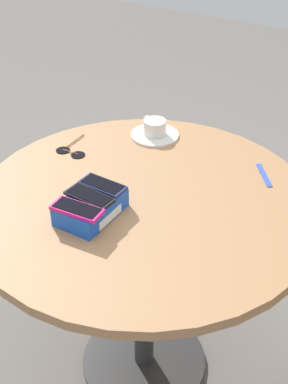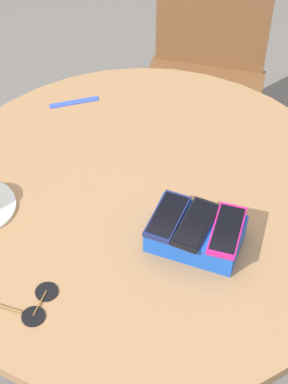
% 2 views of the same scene
% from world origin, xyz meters
% --- Properties ---
extents(ground_plane, '(8.00, 8.00, 0.00)m').
position_xyz_m(ground_plane, '(0.00, 0.00, 0.00)').
color(ground_plane, slate).
extents(round_table, '(1.00, 1.00, 0.75)m').
position_xyz_m(round_table, '(0.00, 0.00, 0.62)').
color(round_table, '#2D2D2D').
rests_on(round_table, ground_plane).
extents(phone_box, '(0.19, 0.13, 0.06)m').
position_xyz_m(phone_box, '(-0.15, 0.08, 0.78)').
color(phone_box, blue).
rests_on(phone_box, round_table).
extents(phone_magenta, '(0.07, 0.14, 0.01)m').
position_xyz_m(phone_magenta, '(-0.21, 0.08, 0.81)').
color(phone_magenta, '#D11975').
rests_on(phone_magenta, phone_box).
extents(phone_black, '(0.07, 0.14, 0.01)m').
position_xyz_m(phone_black, '(-0.15, 0.08, 0.81)').
color(phone_black, black).
rests_on(phone_black, phone_box).
extents(phone_navy, '(0.06, 0.14, 0.01)m').
position_xyz_m(phone_navy, '(-0.08, 0.08, 0.81)').
color(phone_navy, navy).
rests_on(phone_navy, phone_box).
extents(saucer, '(0.17, 0.17, 0.01)m').
position_xyz_m(saucer, '(0.34, 0.16, 0.75)').
color(saucer, silver).
rests_on(saucer, round_table).
extents(coffee_cup, '(0.08, 0.10, 0.05)m').
position_xyz_m(coffee_cup, '(0.34, 0.16, 0.78)').
color(coffee_cup, silver).
rests_on(coffee_cup, saucer).
extents(lanyard_strap, '(0.11, 0.09, 0.00)m').
position_xyz_m(lanyard_strap, '(0.30, -0.26, 0.75)').
color(lanyard_strap, blue).
rests_on(lanyard_strap, round_table).
extents(sunglasses, '(0.14, 0.11, 0.01)m').
position_xyz_m(sunglasses, '(0.10, 0.34, 0.75)').
color(sunglasses, black).
rests_on(sunglasses, round_table).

